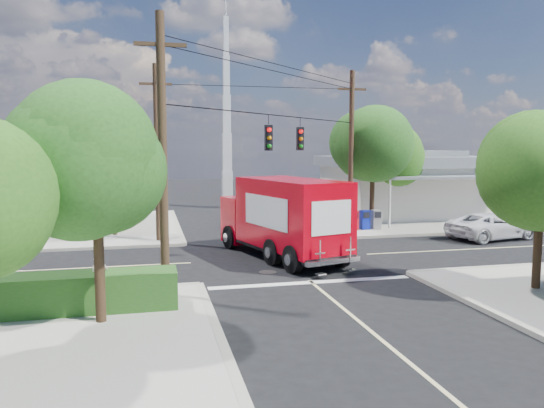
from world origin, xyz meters
name	(u,v)px	position (x,y,z in m)	size (l,w,h in m)	color
ground	(282,258)	(0.00, 0.00, 0.00)	(120.00, 120.00, 0.00)	black
sidewalk_ne	(397,218)	(10.88, 10.88, 0.07)	(14.12, 14.12, 0.14)	#ABA59A
sidewalk_nw	(59,229)	(-10.88, 10.88, 0.07)	(14.12, 14.12, 0.14)	#ABA59A
road_markings	(291,265)	(0.00, -1.47, 0.01)	(32.00, 32.00, 0.01)	beige
building_ne	(412,184)	(12.50, 11.97, 2.32)	(11.80, 10.20, 4.50)	beige
building_nw	(43,191)	(-12.00, 12.46, 2.22)	(10.80, 10.20, 4.30)	beige
radio_tower	(227,138)	(0.50, 20.00, 5.64)	(0.80, 0.80, 17.00)	silver
tree_sw_front	(96,167)	(-6.99, -7.54, 4.33)	(3.88, 3.78, 6.03)	#422D1C
tree_ne_front	(373,149)	(7.21, 6.76, 4.77)	(4.21, 4.14, 6.66)	#422D1C
tree_ne_back	(397,158)	(9.81, 8.96, 4.19)	(3.77, 3.66, 5.82)	#422D1C
tree_se	(543,172)	(7.01, -7.24, 4.04)	(3.67, 3.54, 5.62)	#422D1C
palm_nw_front	(112,144)	(-7.50, 7.50, 5.04)	(3.01, 3.08, 5.59)	#422D1C
palm_nw_back	(77,151)	(-9.50, 9.00, 4.67)	(3.01, 3.08, 5.19)	#422D1C
utility_poles	(240,152)	(-1.58, 1.60, 4.67)	(12.00, 10.68, 9.00)	#473321
picket_fence	(78,286)	(-7.80, -5.60, 0.68)	(5.94, 0.06, 1.00)	silver
hedge_sw	(68,293)	(-8.00, -6.40, 0.69)	(6.20, 1.20, 1.10)	#1E4F14
vending_boxes	(365,220)	(6.50, 6.20, 0.69)	(1.90, 0.50, 1.10)	red
delivery_truck	(283,218)	(0.06, 0.18, 1.78)	(4.52, 8.44, 3.51)	black
parked_car	(492,226)	(12.13, 2.31, 0.70)	(2.33, 5.04, 1.40)	silver
pedestrian	(100,281)	(-7.12, -6.13, 0.94)	(0.58, 0.38, 1.60)	#B7A69A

